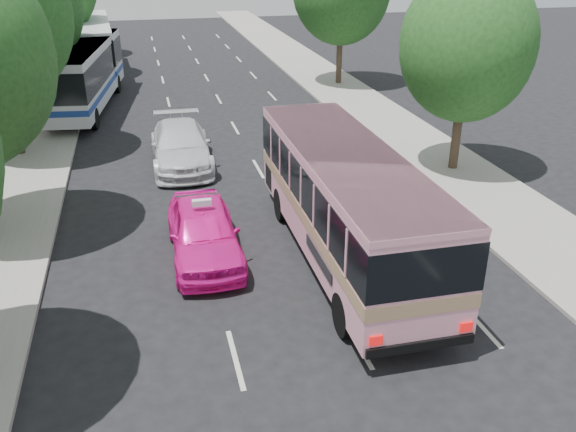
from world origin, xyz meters
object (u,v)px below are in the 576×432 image
object	(u,v)px
pink_taxi	(204,232)
tour_coach_front	(83,70)
pink_bus	(346,194)
white_pickup	(181,145)
tour_coach_rear	(90,43)

from	to	relation	value
pink_taxi	tour_coach_front	bearing A→B (deg)	103.36
pink_bus	pink_taxi	world-z (taller)	pink_bus
pink_bus	white_pickup	size ratio (longest dim) A/B	1.82
pink_bus	pink_taxi	distance (m)	4.31
tour_coach_rear	pink_taxi	bearing A→B (deg)	-84.24
pink_taxi	white_pickup	xyz separation A→B (m)	(0.00, 8.26, -0.00)
tour_coach_front	tour_coach_rear	world-z (taller)	tour_coach_rear
tour_coach_front	tour_coach_rear	xyz separation A→B (m)	(0.00, 8.48, 0.10)
white_pickup	tour_coach_rear	xyz separation A→B (m)	(-4.30, 18.79, 1.36)
tour_coach_front	tour_coach_rear	size ratio (longest dim) A/B	0.96
pink_bus	pink_taxi	bearing A→B (deg)	164.81
pink_bus	tour_coach_rear	world-z (taller)	tour_coach_rear
white_pickup	tour_coach_front	xyz separation A→B (m)	(-4.30, 10.31, 1.26)
white_pickup	pink_taxi	bearing A→B (deg)	-88.91
white_pickup	tour_coach_front	distance (m)	11.24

